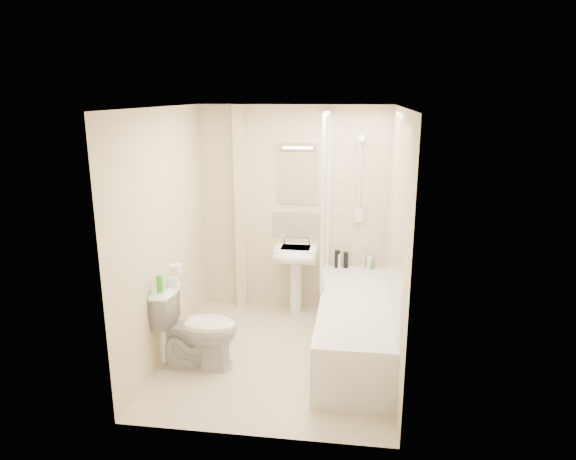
# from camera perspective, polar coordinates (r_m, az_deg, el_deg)

# --- Properties ---
(floor) EXTENTS (2.50, 2.50, 0.00)m
(floor) POSITION_cam_1_polar(r_m,az_deg,el_deg) (5.24, -1.16, -13.75)
(floor) COLOR beige
(floor) RESTS_ON ground
(wall_back) EXTENTS (2.20, 0.02, 2.40)m
(wall_back) POSITION_cam_1_polar(r_m,az_deg,el_deg) (5.98, 0.64, 2.23)
(wall_back) COLOR beige
(wall_back) RESTS_ON ground
(wall_left) EXTENTS (0.02, 2.50, 2.40)m
(wall_left) POSITION_cam_1_polar(r_m,az_deg,el_deg) (5.07, -13.61, -0.55)
(wall_left) COLOR beige
(wall_left) RESTS_ON ground
(wall_right) EXTENTS (0.02, 2.50, 2.40)m
(wall_right) POSITION_cam_1_polar(r_m,az_deg,el_deg) (4.74, 12.01, -1.52)
(wall_right) COLOR beige
(wall_right) RESTS_ON ground
(ceiling) EXTENTS (2.20, 2.50, 0.02)m
(ceiling) POSITION_cam_1_polar(r_m,az_deg,el_deg) (4.60, -1.32, 13.47)
(ceiling) COLOR white
(ceiling) RESTS_ON wall_back
(tile_back) EXTENTS (0.70, 0.01, 1.75)m
(tile_back) POSITION_cam_1_polar(r_m,az_deg,el_deg) (5.88, 7.92, 4.10)
(tile_back) COLOR beige
(tile_back) RESTS_ON wall_back
(tile_right) EXTENTS (0.01, 2.10, 1.75)m
(tile_right) POSITION_cam_1_polar(r_m,az_deg,el_deg) (4.88, 11.85, 1.68)
(tile_right) COLOR beige
(tile_right) RESTS_ON wall_right
(pipe_boxing) EXTENTS (0.12, 0.12, 2.40)m
(pipe_boxing) POSITION_cam_1_polar(r_m,az_deg,el_deg) (6.03, -5.29, 2.27)
(pipe_boxing) COLOR beige
(pipe_boxing) RESTS_ON ground
(splashback) EXTENTS (0.60, 0.02, 0.30)m
(splashback) POSITION_cam_1_polar(r_m,az_deg,el_deg) (6.01, 1.10, 0.61)
(splashback) COLOR beige
(splashback) RESTS_ON wall_back
(mirror) EXTENTS (0.46, 0.01, 0.60)m
(mirror) POSITION_cam_1_polar(r_m,az_deg,el_deg) (5.89, 1.12, 5.79)
(mirror) COLOR white
(mirror) RESTS_ON wall_back
(strip_light) EXTENTS (0.42, 0.07, 0.07)m
(strip_light) POSITION_cam_1_polar(r_m,az_deg,el_deg) (5.82, 1.11, 9.35)
(strip_light) COLOR silver
(strip_light) RESTS_ON wall_back
(bathtub) EXTENTS (0.70, 2.10, 0.55)m
(bathtub) POSITION_cam_1_polar(r_m,az_deg,el_deg) (5.24, 7.44, -10.36)
(bathtub) COLOR white
(bathtub) RESTS_ON ground
(shower_screen) EXTENTS (0.04, 0.92, 1.80)m
(shower_screen) POSITION_cam_1_polar(r_m,az_deg,el_deg) (5.46, 4.23, 3.62)
(shower_screen) COLOR white
(shower_screen) RESTS_ON bathtub
(shower_fixture) EXTENTS (0.10, 0.16, 0.99)m
(shower_fixture) POSITION_cam_1_polar(r_m,az_deg,el_deg) (5.82, 7.94, 5.19)
(shower_fixture) COLOR white
(shower_fixture) RESTS_ON wall_back
(pedestal_sink) EXTENTS (0.48, 0.45, 0.92)m
(pedestal_sink) POSITION_cam_1_polar(r_m,az_deg,el_deg) (5.90, 0.82, -3.53)
(pedestal_sink) COLOR white
(pedestal_sink) RESTS_ON ground
(bottle_black_a) EXTENTS (0.06, 0.06, 0.21)m
(bottle_black_a) POSITION_cam_1_polar(r_m,az_deg,el_deg) (6.00, 5.49, -3.22)
(bottle_black_a) COLOR black
(bottle_black_a) RESTS_ON bathtub
(bottle_white_a) EXTENTS (0.06, 0.06, 0.16)m
(bottle_white_a) POSITION_cam_1_polar(r_m,az_deg,el_deg) (6.01, 5.64, -3.41)
(bottle_white_a) COLOR white
(bottle_white_a) RESTS_ON bathtub
(bottle_black_b) EXTENTS (0.06, 0.06, 0.19)m
(bottle_black_b) POSITION_cam_1_polar(r_m,az_deg,el_deg) (6.00, 6.45, -3.33)
(bottle_black_b) COLOR black
(bottle_black_b) RESTS_ON bathtub
(bottle_cream) EXTENTS (0.05, 0.05, 0.17)m
(bottle_cream) POSITION_cam_1_polar(r_m,az_deg,el_deg) (6.01, 8.36, -3.47)
(bottle_cream) COLOR beige
(bottle_cream) RESTS_ON bathtub
(bottle_white_b) EXTENTS (0.06, 0.06, 0.15)m
(bottle_white_b) POSITION_cam_1_polar(r_m,az_deg,el_deg) (6.01, 9.04, -3.60)
(bottle_white_b) COLOR silver
(bottle_white_b) RESTS_ON bathtub
(bottle_green) EXTENTS (0.06, 0.06, 0.09)m
(bottle_green) POSITION_cam_1_polar(r_m,az_deg,el_deg) (6.02, 9.27, -3.89)
(bottle_green) COLOR green
(bottle_green) RESTS_ON bathtub
(toilet) EXTENTS (0.47, 0.78, 0.78)m
(toilet) POSITION_cam_1_polar(r_m,az_deg,el_deg) (4.98, -10.06, -10.63)
(toilet) COLOR white
(toilet) RESTS_ON ground
(toilet_roll_lower) EXTENTS (0.12, 0.12, 0.10)m
(toilet_roll_lower) POSITION_cam_1_polar(r_m,az_deg,el_deg) (4.94, -12.71, -5.51)
(toilet_roll_lower) COLOR white
(toilet_roll_lower) RESTS_ON toilet
(toilet_roll_upper) EXTENTS (0.12, 0.12, 0.09)m
(toilet_roll_upper) POSITION_cam_1_polar(r_m,az_deg,el_deg) (4.94, -12.36, -4.31)
(toilet_roll_upper) COLOR white
(toilet_roll_upper) RESTS_ON toilet_roll_lower
(green_bottle) EXTENTS (0.06, 0.06, 0.16)m
(green_bottle) POSITION_cam_1_polar(r_m,az_deg,el_deg) (4.79, -14.06, -5.83)
(green_bottle) COLOR green
(green_bottle) RESTS_ON toilet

